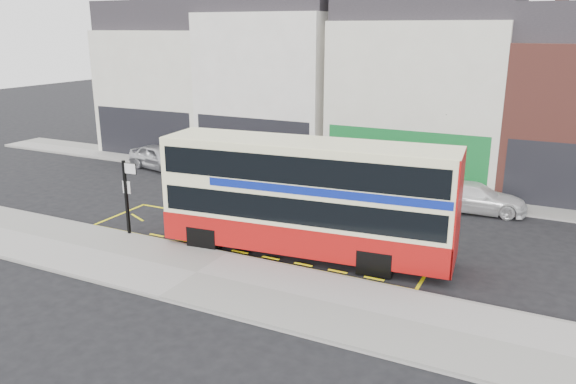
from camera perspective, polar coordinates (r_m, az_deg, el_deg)
The scene contains 15 objects.
ground at distance 21.41m, azimuth -5.67°, elevation -6.17°, with size 120.00×120.00×0.00m, color black.
pavement at distance 19.64m, azimuth -9.26°, elevation -8.22°, with size 40.00×4.00×0.15m, color #A29F9A.
kerb at distance 21.09m, azimuth -6.22°, elevation -6.33°, with size 40.00×0.15×0.15m, color gray.
far_pavement at distance 30.74m, azimuth 5.22°, elevation 1.02°, with size 50.00×3.00×0.15m, color #A29F9A.
road_markings at distance 22.68m, azimuth -3.53°, elevation -4.79°, with size 14.00×3.40×0.01m, color #FFF20D, non-canonical shape.
terrace_far_left at distance 39.96m, azimuth -11.05°, elevation 11.26°, with size 8.00×8.01×10.80m.
terrace_left at distance 35.66m, azimuth -0.57°, elevation 11.78°, with size 8.00×8.01×11.80m.
terrace_green_shop at distance 32.61m, azimuth 13.91°, elevation 10.44°, with size 9.00×8.01×11.30m.
double_decker_bus at distance 20.48m, azimuth 2.01°, elevation -0.44°, with size 10.94×3.52×4.29m.
bus_stop_post at distance 23.16m, azimuth -16.02°, elevation 0.17°, with size 0.76×0.14×3.03m.
car_silver at distance 34.40m, azimuth -12.90°, elevation 3.45°, with size 1.73×4.30×1.47m, color silver.
car_grey at distance 28.69m, azimuth 1.60°, elevation 1.30°, with size 1.53×4.39×1.45m, color #414548.
car_white at distance 27.20m, azimuth 18.41°, elevation -0.52°, with size 1.87×4.60×1.34m, color white.
street_tree_left at distance 39.81m, azimuth -16.71°, elevation 10.11°, with size 2.92×2.92×6.30m.
street_tree_right at distance 29.38m, azimuth 16.45°, elevation 6.80°, with size 2.47×2.47×5.33m.
Camera 1 is at (10.65, -16.68, 8.18)m, focal length 35.00 mm.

